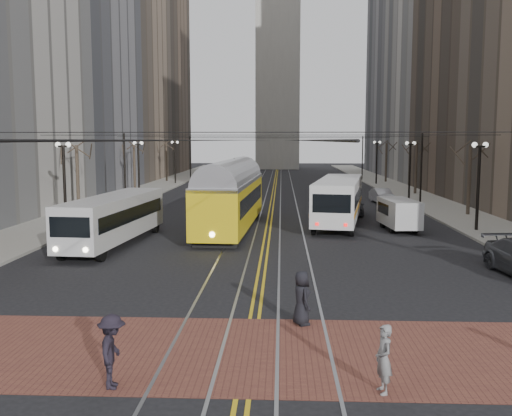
# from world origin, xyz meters

# --- Properties ---
(ground) EXTENTS (260.00, 260.00, 0.00)m
(ground) POSITION_xyz_m (0.00, 0.00, 0.00)
(ground) COLOR black
(ground) RESTS_ON ground
(sidewalk_left) EXTENTS (5.00, 140.00, 0.15)m
(sidewalk_left) POSITION_xyz_m (-15.00, 45.00, 0.07)
(sidewalk_left) COLOR gray
(sidewalk_left) RESTS_ON ground
(sidewalk_right) EXTENTS (5.00, 140.00, 0.15)m
(sidewalk_right) POSITION_xyz_m (15.00, 45.00, 0.07)
(sidewalk_right) COLOR gray
(sidewalk_right) RESTS_ON ground
(crosswalk_band) EXTENTS (25.00, 6.00, 0.01)m
(crosswalk_band) POSITION_xyz_m (0.00, -4.00, 0.01)
(crosswalk_band) COLOR brown
(crosswalk_band) RESTS_ON ground
(streetcar_rails) EXTENTS (4.80, 130.00, 0.02)m
(streetcar_rails) POSITION_xyz_m (0.00, 45.00, 0.00)
(streetcar_rails) COLOR gray
(streetcar_rails) RESTS_ON ground
(centre_lines) EXTENTS (0.42, 130.00, 0.01)m
(centre_lines) POSITION_xyz_m (0.00, 45.00, 0.01)
(centre_lines) COLOR gold
(centre_lines) RESTS_ON ground
(building_left_mid) EXTENTS (16.00, 20.00, 34.00)m
(building_left_mid) POSITION_xyz_m (-25.50, 46.00, 17.00)
(building_left_mid) COLOR slate
(building_left_mid) RESTS_ON ground
(building_left_midfar) EXTENTS (20.00, 20.00, 52.00)m
(building_left_midfar) POSITION_xyz_m (-27.50, 66.00, 26.00)
(building_left_midfar) COLOR #806C59
(building_left_midfar) RESTS_ON ground
(building_left_far) EXTENTS (16.00, 20.00, 40.00)m
(building_left_far) POSITION_xyz_m (-25.50, 86.00, 20.00)
(building_left_far) COLOR brown
(building_left_far) RESTS_ON ground
(building_right_mid) EXTENTS (16.00, 20.00, 34.00)m
(building_right_mid) POSITION_xyz_m (25.50, 46.00, 17.00)
(building_right_mid) COLOR brown
(building_right_mid) RESTS_ON ground
(building_right_far) EXTENTS (16.00, 20.00, 40.00)m
(building_right_far) POSITION_xyz_m (25.50, 86.00, 20.00)
(building_right_far) COLOR slate
(building_right_far) RESTS_ON ground
(lamp_posts) EXTENTS (27.60, 57.20, 5.60)m
(lamp_posts) POSITION_xyz_m (-0.00, 28.75, 2.80)
(lamp_posts) COLOR black
(lamp_posts) RESTS_ON ground
(street_trees) EXTENTS (31.68, 53.28, 5.60)m
(street_trees) POSITION_xyz_m (0.00, 35.25, 2.80)
(street_trees) COLOR #382D23
(street_trees) RESTS_ON ground
(trolley_wires) EXTENTS (25.96, 120.00, 6.60)m
(trolley_wires) POSITION_xyz_m (0.00, 34.83, 3.77)
(trolley_wires) COLOR black
(trolley_wires) RESTS_ON ground
(transit_bus) EXTENTS (3.29, 11.49, 2.83)m
(transit_bus) POSITION_xyz_m (-8.69, 12.36, 1.42)
(transit_bus) COLOR #BABABA
(transit_bus) RESTS_ON ground
(streetcar) EXTENTS (3.58, 15.41, 3.60)m
(streetcar) POSITION_xyz_m (-2.50, 18.47, 1.80)
(streetcar) COLOR gold
(streetcar) RESTS_ON ground
(rear_bus) EXTENTS (4.81, 12.76, 3.26)m
(rear_bus) POSITION_xyz_m (5.00, 21.07, 1.63)
(rear_bus) COLOR silver
(rear_bus) RESTS_ON ground
(cargo_van) EXTENTS (2.21, 4.86, 2.09)m
(cargo_van) POSITION_xyz_m (8.71, 18.39, 1.04)
(cargo_van) COLOR #BABABA
(cargo_van) RESTS_ON ground
(sedan_grey) EXTENTS (2.16, 4.38, 1.44)m
(sedan_grey) POSITION_xyz_m (6.68, 26.43, 0.72)
(sedan_grey) COLOR #3F4147
(sedan_grey) RESTS_ON ground
(sedan_silver) EXTENTS (2.01, 4.39, 1.40)m
(sedan_silver) POSITION_xyz_m (10.50, 34.97, 0.70)
(sedan_silver) COLOR #AFB1B7
(sedan_silver) RESTS_ON ground
(pedestrian_a) EXTENTS (0.84, 1.01, 1.78)m
(pedestrian_a) POSITION_xyz_m (1.56, -1.50, 0.90)
(pedestrian_a) COLOR black
(pedestrian_a) RESTS_ON crosswalk_band
(pedestrian_b) EXTENTS (0.50, 0.67, 1.67)m
(pedestrian_b) POSITION_xyz_m (3.33, -6.50, 0.85)
(pedestrian_b) COLOR gray
(pedestrian_b) RESTS_ON crosswalk_band
(pedestrian_d) EXTENTS (0.81, 1.25, 1.83)m
(pedestrian_d) POSITION_xyz_m (-3.19, -6.50, 0.92)
(pedestrian_d) COLOR black
(pedestrian_d) RESTS_ON crosswalk_band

